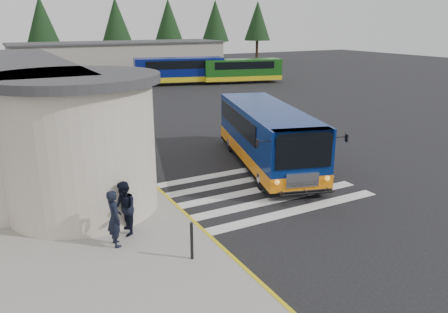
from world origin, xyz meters
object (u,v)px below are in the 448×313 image
transit_bus (267,138)px  pedestrian_b (124,209)px  far_bus_a (179,70)px  far_bus_b (242,70)px  bollard (192,241)px  pedestrian_a (114,218)px

transit_bus → pedestrian_b: 9.06m
far_bus_a → far_bus_b: (6.70, -2.15, -0.14)m
transit_bus → pedestrian_b: (-8.08, -4.09, -0.31)m
bollard → far_bus_b: bearing=57.3°
pedestrian_a → bollard: 2.50m
pedestrian_a → far_bus_a: far_bus_a is taller
pedestrian_b → far_bus_a: (15.52, 32.41, 0.59)m
pedestrian_a → bollard: size_ratio=1.58×
pedestrian_b → far_bus_b: 37.55m
bollard → far_bus_a: size_ratio=0.11×
transit_bus → pedestrian_a: (-8.54, -4.65, -0.30)m
transit_bus → pedestrian_b: transit_bus is taller
bollard → far_bus_b: far_bus_b is taller
pedestrian_b → far_bus_b: size_ratio=0.19×
pedestrian_a → pedestrian_b: bearing=-40.5°
pedestrian_a → bollard: bearing=-138.3°
transit_bus → bollard: (-6.86, -6.47, -0.62)m
pedestrian_b → far_bus_b: far_bus_b is taller
transit_bus → pedestrian_a: 9.73m
bollard → far_bus_b: size_ratio=0.12×
bollard → far_bus_b: (20.99, 32.64, 0.77)m
pedestrian_a → far_bus_a: 36.64m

